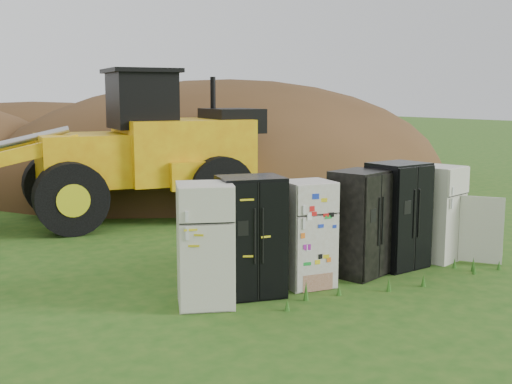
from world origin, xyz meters
TOP-DOWN VIEW (x-y plane):
  - ground at (0.00, 0.00)m, footprint 120.00×120.00m
  - fridge_leftmost at (-2.41, -0.01)m, footprint 1.01×0.99m
  - fridge_black_side at (-1.61, 0.04)m, footprint 1.10×0.96m
  - fridge_sticker at (-0.62, -0.03)m, footprint 0.84×0.79m
  - fridge_dark_mid at (0.48, -0.02)m, footprint 1.05×0.94m
  - fridge_black_right at (1.37, 0.01)m, footprint 0.96×0.81m
  - fridge_open_door at (2.36, -0.03)m, footprint 0.92×0.88m
  - wheel_loader at (-1.43, 6.70)m, footprint 7.76×4.02m
  - dirt_mound_right at (4.68, 11.29)m, footprint 16.82×12.33m
  - dirt_mound_back at (-0.15, 18.58)m, footprint 16.18×10.79m

SIDE VIEW (x-z plane):
  - ground at x=0.00m, z-range 0.00..0.00m
  - dirt_mound_right at x=4.68m, z-range -3.51..3.51m
  - dirt_mound_back at x=-0.15m, z-range -2.72..2.72m
  - fridge_sticker at x=-0.62m, z-range 0.00..1.66m
  - fridge_open_door at x=2.36m, z-range 0.00..1.71m
  - fridge_dark_mid at x=0.48m, z-range 0.00..1.75m
  - fridge_leftmost at x=-2.41m, z-range 0.00..1.76m
  - fridge_black_side at x=-1.61m, z-range 0.00..1.79m
  - fridge_black_right at x=1.37m, z-range 0.00..1.83m
  - wheel_loader at x=-1.43m, z-range 0.00..3.59m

